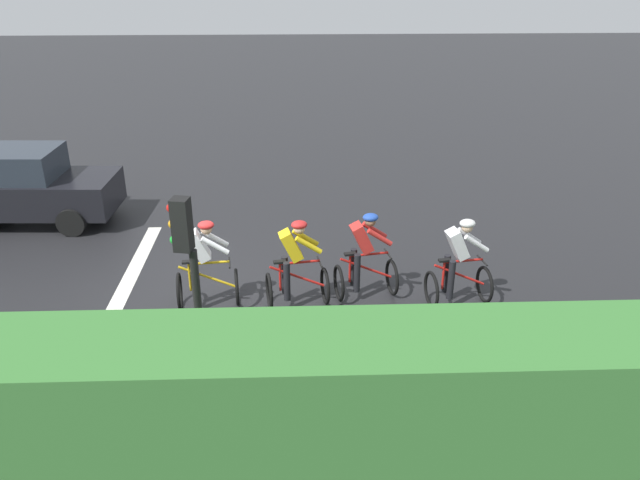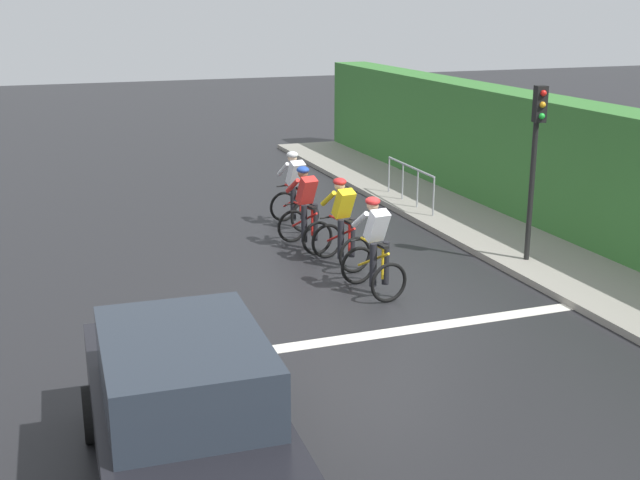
% 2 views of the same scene
% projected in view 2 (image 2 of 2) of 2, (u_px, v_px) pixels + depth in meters
% --- Properties ---
extents(ground_plane, '(80.00, 80.00, 0.00)m').
position_uv_depth(ground_plane, '(373.00, 298.00, 13.73)').
color(ground_plane, black).
extents(sidewalk_kerb, '(2.80, 24.88, 0.12)m').
position_uv_depth(sidewalk_kerb, '(522.00, 239.00, 16.91)').
color(sidewalk_kerb, gray).
rests_on(sidewalk_kerb, ground).
extents(stone_wall_low, '(0.44, 24.88, 0.64)m').
position_uv_depth(stone_wall_low, '(560.00, 223.00, 17.13)').
color(stone_wall_low, tan).
rests_on(stone_wall_low, ground).
extents(hedge_wall, '(1.10, 24.88, 2.78)m').
position_uv_depth(hedge_wall, '(576.00, 171.00, 16.93)').
color(hedge_wall, '#387533').
rests_on(hedge_wall, ground).
extents(road_marking_stop_line, '(7.00, 0.30, 0.01)m').
position_uv_depth(road_marking_stop_line, '(411.00, 329.00, 12.41)').
color(road_marking_stop_line, silver).
rests_on(road_marking_stop_line, ground).
extents(cyclist_lead, '(0.84, 1.17, 1.66)m').
position_uv_depth(cyclist_lead, '(295.00, 191.00, 17.82)').
color(cyclist_lead, black).
rests_on(cyclist_lead, ground).
extents(cyclist_second, '(0.86, 1.18, 1.66)m').
position_uv_depth(cyclist_second, '(305.00, 210.00, 16.23)').
color(cyclist_second, black).
rests_on(cyclist_second, ground).
extents(cyclist_mid, '(0.84, 1.17, 1.66)m').
position_uv_depth(cyclist_mid, '(342.00, 225.00, 15.18)').
color(cyclist_mid, black).
rests_on(cyclist_mid, ground).
extents(cyclist_fourth, '(0.80, 1.15, 1.66)m').
position_uv_depth(cyclist_fourth, '(375.00, 248.00, 13.72)').
color(cyclist_fourth, black).
rests_on(cyclist_fourth, ground).
extents(car_black, '(2.01, 4.16, 1.76)m').
position_uv_depth(car_black, '(184.00, 413.00, 8.08)').
color(car_black, black).
rests_on(car_black, ground).
extents(traffic_light_near_crossing, '(0.23, 0.31, 3.34)m').
position_uv_depth(traffic_light_near_crossing, '(536.00, 148.00, 14.75)').
color(traffic_light_near_crossing, black).
rests_on(traffic_light_near_crossing, ground).
extents(pedestrian_railing_kerbside, '(0.13, 2.59, 1.03)m').
position_uv_depth(pedestrian_railing_kerbside, '(410.00, 177.00, 19.49)').
color(pedestrian_railing_kerbside, '#999EA3').
rests_on(pedestrian_railing_kerbside, ground).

